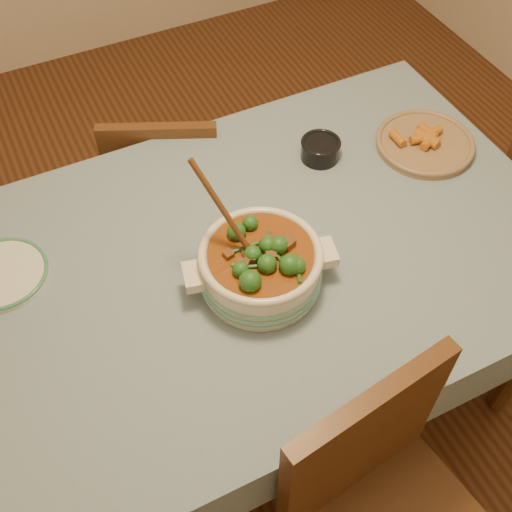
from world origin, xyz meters
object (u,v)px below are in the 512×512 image
(white_plate, at_px, (2,274))
(condiment_bowl, at_px, (320,148))
(dining_table, at_px, (255,273))
(fried_plate, at_px, (425,142))
(stew_casserole, at_px, (260,264))
(chair_near, at_px, (382,508))
(chair_far, at_px, (169,184))

(white_plate, xyz_separation_m, condiment_bowl, (0.95, 0.03, 0.02))
(dining_table, relative_size, fried_plate, 4.43)
(stew_casserole, distance_m, chair_near, 0.64)
(fried_plate, bearing_deg, dining_table, -167.45)
(white_plate, xyz_separation_m, fried_plate, (1.25, -0.07, 0.01))
(stew_casserole, bearing_deg, chair_near, -85.69)
(white_plate, bearing_deg, chair_far, 36.03)
(dining_table, xyz_separation_m, condiment_bowl, (0.33, 0.24, 0.13))
(stew_casserole, xyz_separation_m, fried_plate, (0.67, 0.24, -0.06))
(dining_table, height_order, stew_casserole, stew_casserole)
(condiment_bowl, distance_m, chair_far, 0.63)
(dining_table, bearing_deg, white_plate, 161.03)
(condiment_bowl, distance_m, chair_near, 0.99)
(condiment_bowl, xyz_separation_m, fried_plate, (0.31, -0.10, -0.02))
(condiment_bowl, height_order, chair_far, condiment_bowl)
(stew_casserole, height_order, white_plate, stew_casserole)
(dining_table, xyz_separation_m, fried_plate, (0.64, 0.14, 0.11))
(condiment_bowl, bearing_deg, dining_table, -143.89)
(stew_casserole, height_order, chair_near, stew_casserole)
(stew_casserole, xyz_separation_m, chair_near, (0.04, -0.56, -0.31))
(condiment_bowl, xyz_separation_m, chair_near, (-0.32, -0.90, -0.27))
(chair_far, bearing_deg, white_plate, 60.26)
(stew_casserole, relative_size, fried_plate, 1.03)
(condiment_bowl, height_order, fried_plate, condiment_bowl)
(fried_plate, bearing_deg, chair_far, 143.71)
(chair_near, bearing_deg, fried_plate, 43.72)
(condiment_bowl, height_order, chair_near, chair_near)
(white_plate, height_order, chair_far, chair_far)
(stew_casserole, bearing_deg, white_plate, 152.27)
(condiment_bowl, relative_size, fried_plate, 0.31)
(stew_casserole, bearing_deg, condiment_bowl, 42.72)
(dining_table, distance_m, condiment_bowl, 0.43)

